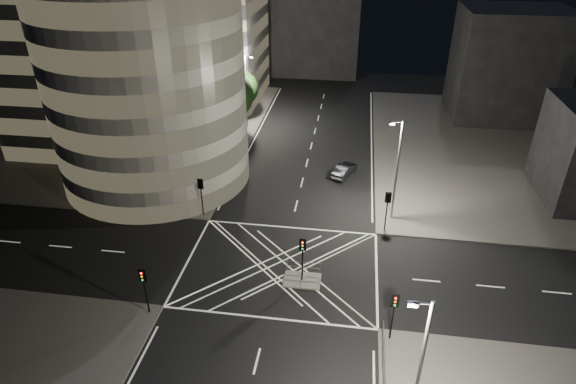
% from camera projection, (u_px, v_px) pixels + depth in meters
% --- Properties ---
extents(ground, '(120.00, 120.00, 0.00)m').
position_uv_depth(ground, '(281.00, 267.00, 40.54)').
color(ground, black).
rests_on(ground, ground).
extents(sidewalk_far_left, '(42.00, 42.00, 0.15)m').
position_uv_depth(sidewalk_far_left, '(107.00, 127.00, 67.33)').
color(sidewalk_far_left, '#53504E').
rests_on(sidewalk_far_left, ground).
extents(sidewalk_far_right, '(42.00, 42.00, 0.15)m').
position_uv_depth(sidewalk_far_right, '(544.00, 153.00, 60.03)').
color(sidewalk_far_right, '#53504E').
rests_on(sidewalk_far_right, ground).
extents(central_island, '(3.00, 2.00, 0.15)m').
position_uv_depth(central_island, '(302.00, 280.00, 38.96)').
color(central_island, slate).
rests_on(central_island, ground).
extents(office_tower_curved, '(30.00, 29.00, 27.20)m').
position_uv_depth(office_tower_curved, '(121.00, 53.00, 52.94)').
color(office_tower_curved, gray).
rests_on(office_tower_curved, sidewalk_far_left).
extents(office_block_rear, '(24.00, 16.00, 22.00)m').
position_uv_depth(office_block_rear, '(182.00, 26.00, 73.82)').
color(office_block_rear, gray).
rests_on(office_block_rear, sidewalk_far_left).
extents(building_right_far, '(14.00, 12.00, 15.00)m').
position_uv_depth(building_right_far, '(507.00, 64.00, 67.80)').
color(building_right_far, black).
rests_on(building_right_far, sidewalk_far_right).
extents(building_far_end, '(18.00, 8.00, 18.00)m').
position_uv_depth(building_far_end, '(309.00, 24.00, 86.36)').
color(building_far_end, black).
rests_on(building_far_end, ground).
extents(tree_a, '(3.92, 3.92, 6.56)m').
position_uv_depth(tree_a, '(190.00, 165.00, 47.38)').
color(tree_a, black).
rests_on(tree_a, sidewalk_far_left).
extents(tree_b, '(3.92, 3.92, 6.86)m').
position_uv_depth(tree_b, '(207.00, 138.00, 52.38)').
color(tree_b, black).
rests_on(tree_b, sidewalk_far_left).
extents(tree_c, '(4.24, 4.24, 7.11)m').
position_uv_depth(tree_c, '(222.00, 118.00, 57.50)').
color(tree_c, black).
rests_on(tree_c, sidewalk_far_left).
extents(tree_d, '(5.30, 5.30, 8.58)m').
position_uv_depth(tree_d, '(233.00, 95.00, 62.22)').
color(tree_d, black).
rests_on(tree_d, sidewalk_far_left).
extents(tree_e, '(4.09, 4.09, 6.83)m').
position_uv_depth(tree_e, '(244.00, 88.00, 67.89)').
color(tree_e, black).
rests_on(tree_e, sidewalk_far_left).
extents(traffic_signal_fl, '(0.55, 0.22, 4.00)m').
position_uv_depth(traffic_signal_fl, '(201.00, 190.00, 46.03)').
color(traffic_signal_fl, black).
rests_on(traffic_signal_fl, sidewalk_far_left).
extents(traffic_signal_nl, '(0.55, 0.22, 4.00)m').
position_uv_depth(traffic_signal_nl, '(144.00, 283.00, 34.36)').
color(traffic_signal_nl, black).
rests_on(traffic_signal_nl, sidewalk_near_left).
extents(traffic_signal_fr, '(0.55, 0.22, 4.00)m').
position_uv_depth(traffic_signal_fr, '(387.00, 204.00, 43.82)').
color(traffic_signal_fr, black).
rests_on(traffic_signal_fr, sidewalk_far_right).
extents(traffic_signal_nr, '(0.55, 0.22, 4.00)m').
position_uv_depth(traffic_signal_nr, '(394.00, 308.00, 32.14)').
color(traffic_signal_nr, black).
rests_on(traffic_signal_nr, sidewalk_near_right).
extents(traffic_signal_island, '(0.55, 0.22, 4.00)m').
position_uv_depth(traffic_signal_island, '(303.00, 252.00, 37.55)').
color(traffic_signal_island, black).
rests_on(traffic_signal_island, central_island).
extents(street_lamp_left_near, '(1.25, 0.25, 10.00)m').
position_uv_depth(street_lamp_left_near, '(208.00, 143.00, 49.27)').
color(street_lamp_left_near, slate).
rests_on(street_lamp_left_near, sidewalk_far_left).
extents(street_lamp_left_far, '(1.25, 0.25, 10.00)m').
position_uv_depth(street_lamp_left_far, '(246.00, 89.00, 64.73)').
color(street_lamp_left_far, slate).
rests_on(street_lamp_left_far, sidewalk_far_left).
extents(street_lamp_right_far, '(1.25, 0.25, 10.00)m').
position_uv_depth(street_lamp_right_far, '(397.00, 168.00, 44.32)').
color(street_lamp_right_far, slate).
rests_on(street_lamp_right_far, sidewalk_far_right).
extents(street_lamp_right_near, '(1.25, 0.25, 10.00)m').
position_uv_depth(street_lamp_right_near, '(419.00, 370.00, 24.57)').
color(street_lamp_right_near, slate).
rests_on(street_lamp_right_near, sidewalk_near_right).
extents(railing_island_south, '(2.80, 0.06, 1.10)m').
position_uv_depth(railing_island_south, '(301.00, 281.00, 37.88)').
color(railing_island_south, slate).
rests_on(railing_island_south, central_island).
extents(railing_island_north, '(2.80, 0.06, 1.10)m').
position_uv_depth(railing_island_north, '(303.00, 267.00, 39.42)').
color(railing_island_north, slate).
rests_on(railing_island_north, central_island).
extents(sedan, '(2.99, 4.54, 1.41)m').
position_uv_depth(sedan, '(344.00, 170.00, 54.52)').
color(sedan, black).
rests_on(sedan, ground).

